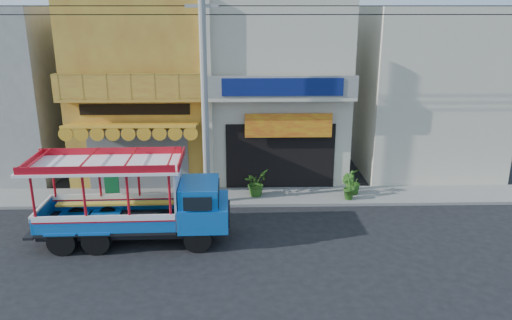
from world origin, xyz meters
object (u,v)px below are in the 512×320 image
Objects in this scene: songthaew_truck at (146,201)px; potted_plant_b at (348,187)px; utility_pole at (208,78)px; potted_plant_c at (353,181)px; potted_plant_a at (256,183)px; green_sign at (112,187)px.

potted_plant_b is at bearing 24.67° from songthaew_truck.
utility_pole is 25.71× the size of potted_plant_c.
potted_plant_c reaches higher than potted_plant_a.
utility_pole reaches higher than potted_plant_a.
utility_pole is 6.16m from green_sign.
green_sign is (-2.18, 3.94, -0.95)m from songthaew_truck.
potted_plant_c is at bearing 27.11° from songthaew_truck.
utility_pole is 7.04m from potted_plant_b.
potted_plant_b is (5.50, 0.22, -4.39)m from utility_pole.
utility_pole is at bearing -42.79° from potted_plant_c.
green_sign is at bearing -50.30° from potted_plant_c.
potted_plant_b is at bearing -64.96° from potted_plant_a.
songthaew_truck is at bearing 168.93° from potted_plant_a.
utility_pole reaches higher than songthaew_truck.
potted_plant_a is (3.71, 3.89, -0.79)m from songthaew_truck.
potted_plant_c is at bearing -64.17° from potted_plant_b.
songthaew_truck is (-1.92, -3.18, -3.59)m from utility_pole.
songthaew_truck is 7.25× the size of green_sign.
green_sign is 9.92m from potted_plant_c.
utility_pole is at bearing 58.92° from songthaew_truck.
songthaew_truck reaches higher than potted_plant_a.
potted_plant_c is (4.03, 0.07, 0.00)m from potted_plant_a.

